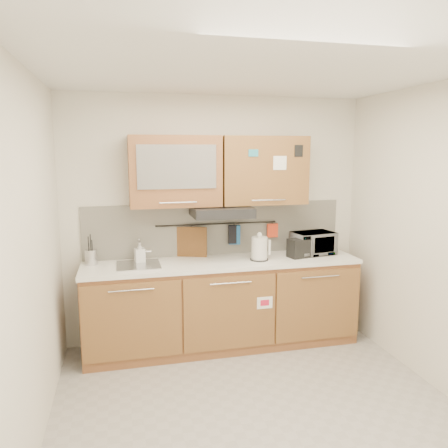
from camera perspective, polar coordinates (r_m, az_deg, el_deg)
floor at (r=3.79m, az=4.38°, el=-22.93°), size 3.20×3.20×0.00m
ceiling at (r=3.25m, az=4.99°, el=19.61°), size 3.20×3.20×0.00m
wall_back at (r=4.70m, az=-1.02°, el=0.59°), size 3.20×0.00×3.20m
wall_left at (r=3.18m, az=-24.03°, el=-4.60°), size 0.00×3.00×3.00m
wall_right at (r=4.06m, az=26.66°, el=-1.85°), size 0.00×3.00×3.00m
base_cabinet at (r=4.64m, az=-0.15°, el=-10.98°), size 2.80×0.64×0.88m
countertop at (r=4.49m, az=-0.15°, el=-5.06°), size 2.82×0.62×0.04m
backsplash at (r=4.71m, az=-0.99°, el=-0.63°), size 2.80×0.02×0.56m
upper_cabinets at (r=4.47m, az=-0.61°, el=6.97°), size 1.82×0.37×0.70m
range_hood at (r=4.44m, az=-0.33°, el=1.63°), size 0.60×0.46×0.10m
sink at (r=4.39m, az=-11.10°, el=-5.25°), size 0.42×0.40×0.26m
utensil_rail at (r=4.66m, az=-0.89°, el=0.01°), size 1.30×0.02×0.02m
utensil_crock at (r=4.51m, az=-16.96°, el=-4.13°), size 0.12×0.12×0.30m
kettle at (r=4.50m, az=4.65°, el=-3.27°), size 0.21×0.19×0.29m
toaster at (r=4.68m, az=10.00°, el=-3.06°), size 0.29×0.21×0.20m
microwave at (r=4.84m, az=11.55°, el=-2.47°), size 0.48×0.37×0.24m
soap_bottle at (r=4.47m, az=-10.96°, el=-3.61°), size 0.11×0.11×0.22m
cutting_board at (r=4.63m, az=-4.25°, el=-2.84°), size 0.31×0.13×0.40m
oven_mitt at (r=4.71m, az=1.39°, el=-1.42°), size 0.13×0.06×0.21m
dark_pouch at (r=4.71m, az=1.34°, el=-1.36°), size 0.13×0.05×0.20m
pot_holder at (r=4.83m, az=6.35°, el=-0.85°), size 0.12×0.02×0.15m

